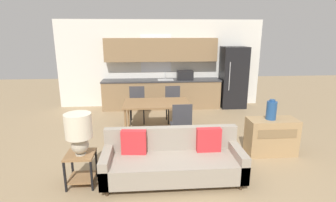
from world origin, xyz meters
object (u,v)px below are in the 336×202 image
object	(u,v)px
dining_table	(156,105)
side_table	(81,164)
couch	(173,160)
vase	(271,110)
dining_chair_near_right	(181,123)
table_lamp	(79,130)
refrigerator	(233,77)
dining_chair_far_left	(137,103)
dining_chair_far_right	(173,103)
credenza	(271,136)

from	to	relation	value
dining_table	side_table	world-z (taller)	dining_table
couch	vase	distance (m)	2.17
dining_table	dining_chair_near_right	xyz separation A→B (m)	(0.48, -0.81, -0.17)
table_lamp	vase	bearing A→B (deg)	14.18
couch	vase	size ratio (longest dim) A/B	5.69
refrigerator	couch	size ratio (longest dim) A/B	0.86
dining_table	table_lamp	xyz separation A→B (m)	(-1.22, -2.13, 0.23)
dining_chair_far_left	dining_chair_far_right	distance (m)	0.96
couch	table_lamp	size ratio (longest dim) A/B	3.40
dining_chair_far_left	credenza	bearing A→B (deg)	-39.25
dining_table	credenza	distance (m)	2.56
dining_chair_near_right	refrigerator	bearing A→B (deg)	-126.26
refrigerator	credenza	world-z (taller)	refrigerator
dining_chair_near_right	dining_chair_far_right	size ratio (longest dim) A/B	1.00
vase	table_lamp	bearing A→B (deg)	-165.82
dining_table	table_lamp	size ratio (longest dim) A/B	2.32
dining_chair_near_right	couch	bearing A→B (deg)	75.08
refrigerator	dining_chair_far_left	xyz separation A→B (m)	(-2.96, -1.23, -0.44)
table_lamp	dining_table	bearing A→B (deg)	60.15
refrigerator	dining_chair_far_left	size ratio (longest dim) A/B	2.03
refrigerator	dining_chair_far_right	size ratio (longest dim) A/B	2.03
refrigerator	dining_chair_near_right	bearing A→B (deg)	-124.82
side_table	credenza	xyz separation A→B (m)	(3.43, 0.82, 0.01)
refrigerator	dining_chair_far_left	world-z (taller)	refrigerator
dining_chair_near_right	vase	bearing A→B (deg)	162.41
credenza	vase	xyz separation A→B (m)	(-0.05, 0.00, 0.53)
credenza	dining_chair_far_right	distance (m)	2.71
couch	dining_chair_near_right	world-z (taller)	dining_chair_near_right
dining_chair_near_right	dining_chair_far_right	xyz separation A→B (m)	(-0.01, 1.61, 0.00)
couch	table_lamp	distance (m)	1.53
dining_table	couch	xyz separation A→B (m)	(0.19, -2.04, -0.36)
dining_table	vase	world-z (taller)	vase
vase	dining_chair_near_right	distance (m)	1.77
couch	dining_chair_far_left	size ratio (longest dim) A/B	2.36
dining_chair_far_right	table_lamp	bearing A→B (deg)	-124.47
dining_table	credenza	size ratio (longest dim) A/B	1.61
side_table	dining_chair_far_left	bearing A→B (deg)	75.54
vase	dining_chair_far_left	xyz separation A→B (m)	(-2.62, 2.12, -0.38)
refrigerator	side_table	size ratio (longest dim) A/B	3.65
refrigerator	dining_chair_near_right	distance (m)	3.52
dining_table	side_table	bearing A→B (deg)	-120.48
side_table	table_lamp	size ratio (longest dim) A/B	0.80
credenza	vase	world-z (taller)	vase
dining_chair_far_left	dining_table	bearing A→B (deg)	-60.81
refrigerator	table_lamp	size ratio (longest dim) A/B	2.92
credenza	dining_chair_near_right	bearing A→B (deg)	164.21
side_table	credenza	distance (m)	3.53
dining_table	credenza	xyz separation A→B (m)	(2.19, -1.29, -0.33)
dining_chair_far_left	dining_chair_far_right	size ratio (longest dim) A/B	1.00
dining_table	couch	size ratio (longest dim) A/B	0.68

